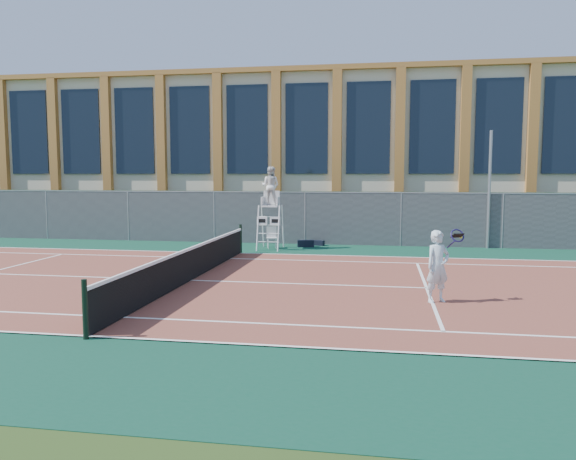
% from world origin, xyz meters
% --- Properties ---
extents(ground, '(120.00, 120.00, 0.00)m').
position_xyz_m(ground, '(0.00, 0.00, 0.00)').
color(ground, '#233814').
extents(apron, '(36.00, 20.00, 0.01)m').
position_xyz_m(apron, '(0.00, 1.00, 0.01)').
color(apron, '#0D3D2A').
rests_on(apron, ground).
extents(tennis_court, '(23.77, 10.97, 0.02)m').
position_xyz_m(tennis_court, '(0.00, 0.00, 0.02)').
color(tennis_court, brown).
rests_on(tennis_court, apron).
extents(tennis_net, '(0.10, 11.30, 1.10)m').
position_xyz_m(tennis_net, '(0.00, 0.00, 0.54)').
color(tennis_net, black).
rests_on(tennis_net, ground).
extents(fence, '(40.00, 0.06, 2.20)m').
position_xyz_m(fence, '(0.00, 8.80, 1.10)').
color(fence, '#595E60').
rests_on(fence, ground).
extents(hedge, '(40.00, 1.40, 2.20)m').
position_xyz_m(hedge, '(0.00, 10.00, 1.10)').
color(hedge, black).
rests_on(hedge, ground).
extents(building, '(45.00, 10.60, 8.22)m').
position_xyz_m(building, '(0.00, 17.95, 4.15)').
color(building, beige).
rests_on(building, ground).
extents(steel_pole, '(0.12, 0.12, 4.70)m').
position_xyz_m(steel_pole, '(9.43, 8.70, 2.35)').
color(steel_pole, '#9EA0A5').
rests_on(steel_pole, ground).
extents(umpire_chair, '(0.92, 1.42, 3.31)m').
position_xyz_m(umpire_chair, '(0.86, 7.04, 2.42)').
color(umpire_chair, white).
rests_on(umpire_chair, ground).
extents(plastic_chair, '(0.49, 0.50, 0.86)m').
position_xyz_m(plastic_chair, '(0.86, 7.27, 0.52)').
color(plastic_chair, silver).
rests_on(plastic_chair, apron).
extents(sports_bag_near, '(0.71, 0.42, 0.28)m').
position_xyz_m(sports_bag_near, '(2.16, 7.85, 0.15)').
color(sports_bag_near, black).
rests_on(sports_bag_near, apron).
extents(sports_bag_far, '(0.58, 0.37, 0.21)m').
position_xyz_m(sports_bag_far, '(2.59, 8.41, 0.12)').
color(sports_bag_far, black).
rests_on(sports_bag_far, apron).
extents(tennis_player, '(1.00, 0.77, 1.68)m').
position_xyz_m(tennis_player, '(6.51, -1.61, 0.87)').
color(tennis_player, silver).
rests_on(tennis_player, tennis_court).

